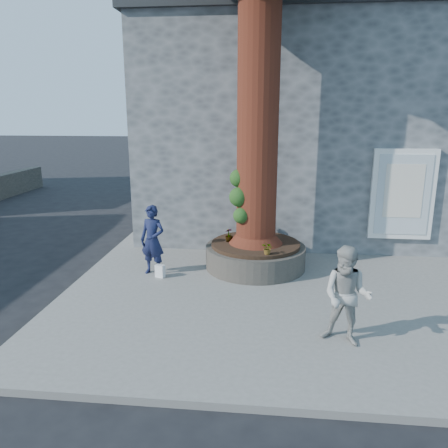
# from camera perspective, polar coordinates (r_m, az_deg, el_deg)

# --- Properties ---
(ground) EXTENTS (120.00, 120.00, 0.00)m
(ground) POSITION_cam_1_polar(r_m,az_deg,el_deg) (8.56, -1.87, -10.75)
(ground) COLOR black
(ground) RESTS_ON ground
(pavement) EXTENTS (9.00, 8.00, 0.12)m
(pavement) POSITION_cam_1_polar(r_m,az_deg,el_deg) (9.39, 8.17, -8.15)
(pavement) COLOR slate
(pavement) RESTS_ON ground
(yellow_line) EXTENTS (0.10, 30.00, 0.01)m
(yellow_line) POSITION_cam_1_polar(r_m,az_deg,el_deg) (10.28, -18.31, -7.09)
(yellow_line) COLOR yellow
(yellow_line) RESTS_ON ground
(stone_shop) EXTENTS (10.30, 8.30, 6.30)m
(stone_shop) POSITION_cam_1_polar(r_m,az_deg,el_deg) (14.95, 11.72, 12.27)
(stone_shop) COLOR #505255
(stone_shop) RESTS_ON ground
(planter) EXTENTS (2.30, 2.30, 0.60)m
(planter) POSITION_cam_1_polar(r_m,az_deg,el_deg) (10.20, 4.12, -4.07)
(planter) COLOR black
(planter) RESTS_ON pavement
(man) EXTENTS (0.64, 0.50, 1.56)m
(man) POSITION_cam_1_polar(r_m,az_deg,el_deg) (9.76, -9.32, -2.09)
(man) COLOR #161B3C
(man) RESTS_ON pavement
(woman) EXTENTS (0.93, 0.83, 1.57)m
(woman) POSITION_cam_1_polar(r_m,az_deg,el_deg) (7.03, 15.76, -9.06)
(woman) COLOR #A1A19A
(woman) RESTS_ON pavement
(shopping_bag) EXTENTS (0.23, 0.18, 0.28)m
(shopping_bag) POSITION_cam_1_polar(r_m,az_deg,el_deg) (9.72, -8.35, -6.10)
(shopping_bag) COLOR white
(shopping_bag) RESTS_ON pavement
(plant_a) EXTENTS (0.24, 0.22, 0.37)m
(plant_a) POSITION_cam_1_polar(r_m,az_deg,el_deg) (10.89, 2.91, -0.15)
(plant_a) COLOR gray
(plant_a) RESTS_ON planter
(plant_b) EXTENTS (0.27, 0.27, 0.37)m
(plant_b) POSITION_cam_1_polar(r_m,az_deg,el_deg) (10.88, 4.44, -0.19)
(plant_b) COLOR gray
(plant_b) RESTS_ON planter
(plant_c) EXTENTS (0.25, 0.25, 0.32)m
(plant_c) POSITION_cam_1_polar(r_m,az_deg,el_deg) (10.12, 0.65, -1.43)
(plant_c) COLOR gray
(plant_c) RESTS_ON planter
(plant_d) EXTENTS (0.33, 0.32, 0.27)m
(plant_d) POSITION_cam_1_polar(r_m,az_deg,el_deg) (9.25, 5.75, -3.18)
(plant_d) COLOR gray
(plant_d) RESTS_ON planter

